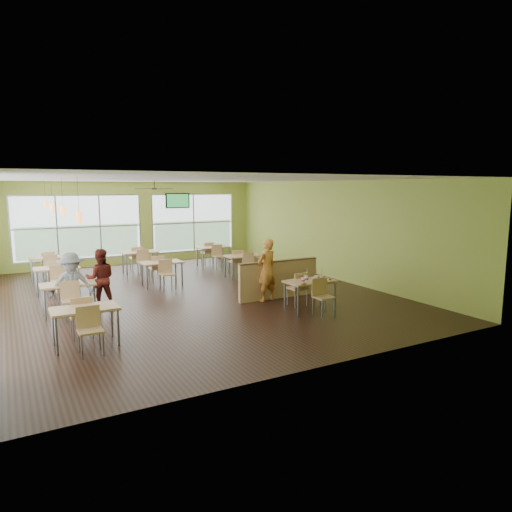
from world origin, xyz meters
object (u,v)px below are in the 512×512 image
object	(u,v)px
half_wall_divider	(279,279)
man_plaid	(267,270)
food_basket	(321,277)
main_table	(310,285)

from	to	relation	value
half_wall_divider	man_plaid	world-z (taller)	man_plaid
man_plaid	food_basket	world-z (taller)	man_plaid
man_plaid	food_basket	bearing A→B (deg)	109.81
man_plaid	food_basket	distance (m)	1.49
main_table	man_plaid	world-z (taller)	man_plaid
main_table	half_wall_divider	distance (m)	1.45
main_table	food_basket	xyz separation A→B (m)	(0.40, 0.11, 0.15)
half_wall_divider	man_plaid	size ratio (longest dim) A/B	1.44
man_plaid	main_table	bearing A→B (deg)	93.73
main_table	half_wall_divider	world-z (taller)	half_wall_divider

